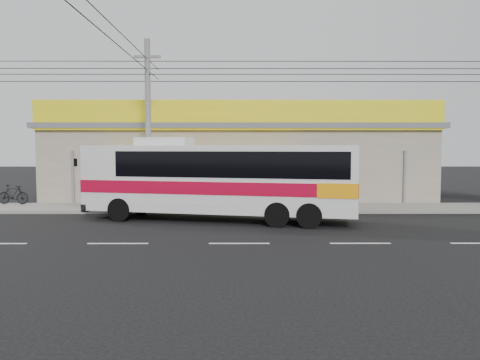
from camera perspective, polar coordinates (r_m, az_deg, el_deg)
The scene contains 8 objects.
ground at distance 18.00m, azimuth -0.12°, elevation -6.14°, with size 120.00×120.00×0.00m, color black.
sidewalk at distance 23.92m, azimuth -0.14°, elevation -3.43°, with size 30.00×3.20×0.15m, color gray.
lane_markings at distance 15.54m, azimuth -0.11°, elevation -7.76°, with size 50.00×0.12×0.01m, color silver, non-canonical shape.
storefront_building at distance 29.27m, azimuth -0.16°, elevation 2.30°, with size 22.60×9.20×5.70m.
coach_bus at distance 20.06m, azimuth -2.15°, elevation 0.45°, with size 11.94×4.98×3.60m.
motorbike_red at distance 25.53m, azimuth -16.28°, elevation -1.78°, with size 0.69×1.98×1.04m, color maroon.
motorbike_dark at distance 27.61m, azimuth -25.94°, elevation -1.59°, with size 0.49×1.73×1.04m, color black.
utility_pole at distance 22.60m, azimuth -11.22°, elevation 13.00°, with size 34.00×14.00×8.16m.
Camera 1 is at (-0.02, -17.72, 3.17)m, focal length 35.00 mm.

